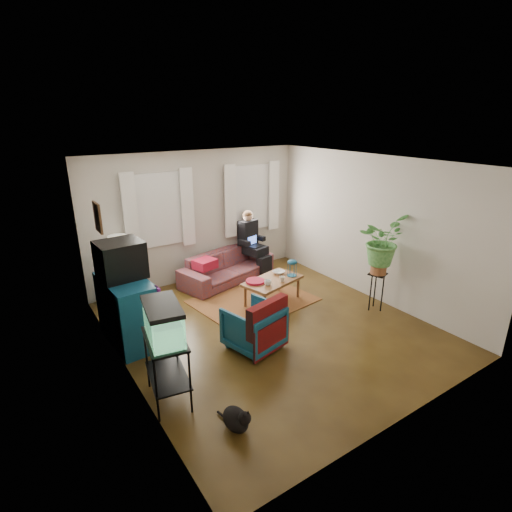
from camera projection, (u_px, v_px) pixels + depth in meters
floor at (270, 327)px, 6.43m from camera, size 4.50×5.00×0.01m
ceiling at (272, 163)px, 5.56m from camera, size 4.50×5.00×0.01m
wall_back at (198, 217)px, 7.95m from camera, size 4.50×0.01×2.60m
wall_front at (415, 318)px, 4.04m from camera, size 4.50×0.01×2.60m
wall_left at (120, 284)px, 4.82m from camera, size 0.01×5.00×2.60m
wall_right at (372, 228)px, 7.17m from camera, size 0.01×5.00×2.60m
window_left at (159, 210)px, 7.44m from camera, size 1.08×0.04×1.38m
window_right at (251, 198)px, 8.51m from camera, size 1.08×0.04×1.38m
curtains_left at (160, 211)px, 7.37m from camera, size 1.36×0.06×1.50m
curtains_right at (253, 199)px, 8.44m from camera, size 1.36×0.06×1.50m
picture_frame at (98, 217)px, 5.29m from camera, size 0.04×0.32×0.40m
area_rug at (253, 300)px, 7.34m from camera, size 2.19×1.84×0.01m
sofa at (227, 262)px, 8.11m from camera, size 2.16×1.28×0.79m
seated_person at (251, 244)px, 8.55m from camera, size 0.65×0.73×1.21m
side_table at (123, 284)px, 7.27m from camera, size 0.53×0.53×0.65m
table_lamp at (119, 253)px, 7.07m from camera, size 0.39×0.39×0.59m
dresser at (128, 311)px, 5.88m from camera, size 0.63×1.15×1.01m
crt_tv at (120, 260)px, 5.72m from camera, size 0.65×0.60×0.54m
aquarium_stand at (167, 369)px, 4.68m from camera, size 0.54×0.81×0.84m
aquarium at (163, 321)px, 4.47m from camera, size 0.49×0.74×0.44m
black_cat at (236, 417)px, 4.30m from camera, size 0.30×0.41×0.32m
armchair at (254, 325)px, 5.77m from camera, size 0.85×0.82×0.73m
serape_throw at (268, 322)px, 5.54m from camera, size 0.75×0.34×0.60m
coffee_table at (272, 291)px, 7.20m from camera, size 1.20×0.84×0.45m
cup_a at (268, 283)px, 6.88m from camera, size 0.15×0.15×0.10m
cup_b at (282, 279)px, 7.03m from camera, size 0.12×0.12×0.09m
bowl at (279, 272)px, 7.39m from camera, size 0.26×0.26×0.05m
snack_tray at (255, 281)px, 7.01m from camera, size 0.41×0.41×0.04m
birdcage at (292, 268)px, 7.24m from camera, size 0.22×0.22×0.32m
plant_stand at (376, 292)px, 6.91m from camera, size 0.36×0.36×0.68m
potted_plant at (381, 248)px, 6.64m from camera, size 0.94×0.88×0.86m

